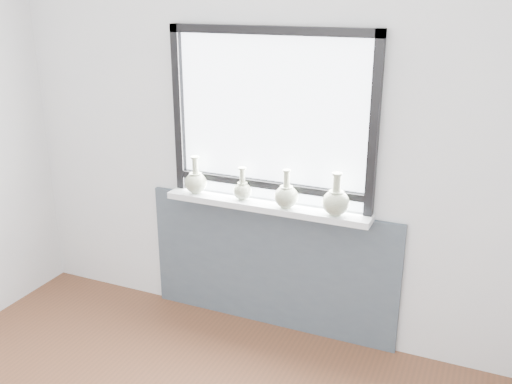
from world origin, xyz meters
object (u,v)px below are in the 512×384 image
at_px(vase_b, 242,189).
at_px(vase_d, 336,201).
at_px(windowsill, 266,205).
at_px(vase_c, 286,195).
at_px(vase_a, 196,181).

distance_m(vase_b, vase_d, 0.61).
bearing_deg(windowsill, vase_d, -3.42).
xyz_separation_m(vase_c, vase_d, (0.31, 0.00, 0.01)).
height_order(vase_a, vase_c, vase_a).
distance_m(windowsill, vase_b, 0.18).
bearing_deg(vase_d, vase_b, 177.89).
bearing_deg(vase_c, vase_a, 178.46).
relative_size(vase_a, vase_d, 0.95).
bearing_deg(windowsill, vase_b, -178.43).
relative_size(windowsill, vase_d, 5.16).
height_order(vase_b, vase_c, vase_c).
bearing_deg(vase_c, windowsill, 168.71).
xyz_separation_m(vase_a, vase_d, (0.94, -0.02, 0.01)).
relative_size(windowsill, vase_c, 5.55).
height_order(windowsill, vase_d, vase_d).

